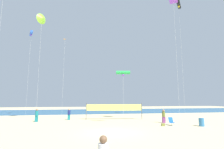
{
  "coord_description": "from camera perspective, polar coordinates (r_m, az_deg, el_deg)",
  "views": [
    {
      "loc": [
        -2.95,
        -15.69,
        2.8
      ],
      "look_at": [
        1.21,
        6.14,
        6.06
      ],
      "focal_mm": 28.09,
      "sensor_mm": 36.0,
      "label": 1
    }
  ],
  "objects": [
    {
      "name": "beachgoer_olive_shirt",
      "position": [
        23.33,
        16.46,
        -12.73
      ],
      "size": [
        0.38,
        0.38,
        1.65
      ],
      "rotation": [
        0.0,
        0.0,
        4.22
      ],
      "color": "#7A3872",
      "rests_on": "ground"
    },
    {
      "name": "kite_orange_diamond",
      "position": [
        29.61,
        -15.12,
        10.12
      ],
      "size": [
        0.61,
        0.61,
        12.68
      ],
      "color": "silver",
      "rests_on": "ground"
    },
    {
      "name": "ground_plane",
      "position": [
        16.21,
        -0.14,
        -18.3
      ],
      "size": [
        120.0,
        120.0,
        0.0
      ],
      "primitive_type": "plane",
      "color": "beige"
    },
    {
      "name": "beachgoer_navy_shirt",
      "position": [
        26.49,
        -13.81,
        -12.29
      ],
      "size": [
        0.37,
        0.37,
        1.63
      ],
      "rotation": [
        0.0,
        0.0,
        5.43
      ],
      "color": "#19727A",
      "rests_on": "ground"
    },
    {
      "name": "trash_barrel",
      "position": [
        21.92,
        27.12,
        -13.65
      ],
      "size": [
        0.55,
        0.55,
        0.87
      ],
      "primitive_type": "cylinder",
      "color": "teal",
      "rests_on": "ground"
    },
    {
      "name": "beach_handbag",
      "position": [
        20.69,
        16.29,
        -15.41
      ],
      "size": [
        0.35,
        0.18,
        0.28
      ],
      "primitive_type": "cube",
      "color": "olive",
      "rests_on": "ground"
    },
    {
      "name": "ocean_band",
      "position": [
        45.93,
        -7.22,
        -11.77
      ],
      "size": [
        120.0,
        20.0,
        0.01
      ],
      "primitive_type": "cube",
      "color": "#28608C",
      "rests_on": "ground"
    },
    {
      "name": "kite_lime_delta",
      "position": [
        28.02,
        -21.84,
        16.53
      ],
      "size": [
        1.3,
        1.38,
        15.08
      ],
      "color": "silver",
      "rests_on": "ground"
    },
    {
      "name": "beachgoer_teal_shirt",
      "position": [
        25.52,
        -23.32,
        -11.95
      ],
      "size": [
        0.39,
        0.39,
        1.68
      ],
      "rotation": [
        0.0,
        0.0,
        1.76
      ],
      "color": "#19727A",
      "rests_on": "ground"
    },
    {
      "name": "kite_black_tube",
      "position": [
        35.26,
        20.88,
        20.44
      ],
      "size": [
        1.89,
        2.19,
        19.8
      ],
      "color": "silver",
      "rests_on": "ground"
    },
    {
      "name": "kite_blue_tube",
      "position": [
        35.65,
        -24.83,
        12.0
      ],
      "size": [
        1.09,
        2.22,
        14.99
      ],
      "color": "silver",
      "rests_on": "ground"
    },
    {
      "name": "kite_green_tube",
      "position": [
        21.73,
        3.64,
        0.59
      ],
      "size": [
        1.76,
        0.76,
        6.41
      ],
      "color": "silver",
      "rests_on": "ground"
    },
    {
      "name": "folding_beach_chair",
      "position": [
        21.42,
        18.76,
        -14.18
      ],
      "size": [
        0.52,
        0.65,
        0.89
      ],
      "rotation": [
        0.0,
        0.0,
        -0.49
      ],
      "color": "#1959B2",
      "rests_on": "ground"
    },
    {
      "name": "volleyball_net",
      "position": [
        26.32,
        0.73,
        -10.88
      ],
      "size": [
        8.21,
        1.12,
        2.4
      ],
      "color": "#4C4C51",
      "rests_on": "ground"
    }
  ]
}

